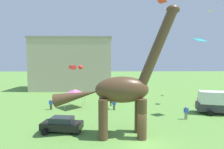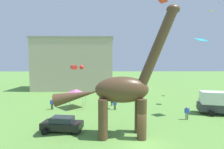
{
  "view_description": "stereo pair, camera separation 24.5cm",
  "coord_description": "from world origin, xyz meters",
  "px_view_note": "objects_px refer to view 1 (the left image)",
  "views": [
    {
      "loc": [
        -3.08,
        -15.06,
        7.37
      ],
      "look_at": [
        -2.64,
        3.05,
        6.06
      ],
      "focal_mm": 28.4,
      "sensor_mm": 36.0,
      "label": 1
    },
    {
      "loc": [
        -2.83,
        -15.07,
        7.37
      ],
      "look_at": [
        -2.64,
        3.05,
        6.06
      ],
      "focal_mm": 28.4,
      "sensor_mm": 36.0,
      "label": 2
    }
  ],
  "objects_px": {
    "festival_canopy_tent": "(75,92)",
    "kite_near_low": "(74,67)",
    "parked_sedan_left": "(62,124)",
    "person_vendor_side": "(199,100)",
    "person_far_spectator": "(51,103)",
    "kite_trailing": "(200,40)",
    "person_strolling_adult": "(186,111)",
    "kite_mid_center": "(162,1)",
    "dinosaur_sculpture": "(121,90)",
    "person_photographer": "(111,102)",
    "parked_box_truck": "(218,102)",
    "kite_far_left": "(210,11)",
    "person_near_flyer": "(114,104)"
  },
  "relations": [
    {
      "from": "festival_canopy_tent",
      "to": "kite_near_low",
      "type": "distance_m",
      "value": 6.57
    },
    {
      "from": "parked_sedan_left",
      "to": "person_vendor_side",
      "type": "bearing_deg",
      "value": 36.33
    },
    {
      "from": "person_far_spectator",
      "to": "kite_near_low",
      "type": "height_order",
      "value": "kite_near_low"
    },
    {
      "from": "kite_trailing",
      "to": "kite_near_low",
      "type": "height_order",
      "value": "kite_trailing"
    },
    {
      "from": "person_strolling_adult",
      "to": "person_vendor_side",
      "type": "relative_size",
      "value": 1.07
    },
    {
      "from": "kite_mid_center",
      "to": "person_far_spectator",
      "type": "bearing_deg",
      "value": 177.91
    },
    {
      "from": "dinosaur_sculpture",
      "to": "kite_trailing",
      "type": "height_order",
      "value": "dinosaur_sculpture"
    },
    {
      "from": "kite_near_low",
      "to": "kite_mid_center",
      "type": "relative_size",
      "value": 1.94
    },
    {
      "from": "person_photographer",
      "to": "kite_near_low",
      "type": "distance_m",
      "value": 9.87
    },
    {
      "from": "person_strolling_adult",
      "to": "festival_canopy_tent",
      "type": "relative_size",
      "value": 0.55
    },
    {
      "from": "parked_box_truck",
      "to": "person_vendor_side",
      "type": "relative_size",
      "value": 3.7
    },
    {
      "from": "parked_box_truck",
      "to": "person_photographer",
      "type": "distance_m",
      "value": 15.78
    },
    {
      "from": "person_far_spectator",
      "to": "kite_far_left",
      "type": "bearing_deg",
      "value": 71.26
    },
    {
      "from": "parked_sedan_left",
      "to": "parked_box_truck",
      "type": "xyz_separation_m",
      "value": [
        20.34,
        5.93,
        0.84
      ]
    },
    {
      "from": "kite_trailing",
      "to": "kite_near_low",
      "type": "xyz_separation_m",
      "value": [
        -18.5,
        10.04,
        -3.92
      ]
    },
    {
      "from": "dinosaur_sculpture",
      "to": "person_strolling_adult",
      "type": "bearing_deg",
      "value": 12.4
    },
    {
      "from": "dinosaur_sculpture",
      "to": "person_far_spectator",
      "type": "height_order",
      "value": "dinosaur_sculpture"
    },
    {
      "from": "parked_box_truck",
      "to": "festival_canopy_tent",
      "type": "height_order",
      "value": "parked_box_truck"
    },
    {
      "from": "parked_box_truck",
      "to": "person_far_spectator",
      "type": "distance_m",
      "value": 24.43
    },
    {
      "from": "parked_sedan_left",
      "to": "kite_trailing",
      "type": "distance_m",
      "value": 20.13
    },
    {
      "from": "parked_box_truck",
      "to": "kite_near_low",
      "type": "height_order",
      "value": "kite_near_low"
    },
    {
      "from": "kite_near_low",
      "to": "person_photographer",
      "type": "bearing_deg",
      "value": -32.51
    },
    {
      "from": "dinosaur_sculpture",
      "to": "parked_sedan_left",
      "type": "relative_size",
      "value": 2.9
    },
    {
      "from": "person_far_spectator",
      "to": "kite_far_left",
      "type": "height_order",
      "value": "kite_far_left"
    },
    {
      "from": "kite_far_left",
      "to": "kite_trailing",
      "type": "bearing_deg",
      "value": -123.23
    },
    {
      "from": "parked_sedan_left",
      "to": "person_vendor_side",
      "type": "relative_size",
      "value": 2.74
    },
    {
      "from": "parked_sedan_left",
      "to": "person_vendor_side",
      "type": "distance_m",
      "value": 22.77
    },
    {
      "from": "dinosaur_sculpture",
      "to": "person_near_flyer",
      "type": "distance_m",
      "value": 10.15
    },
    {
      "from": "person_strolling_adult",
      "to": "kite_far_left",
      "type": "relative_size",
      "value": 1.59
    },
    {
      "from": "person_near_flyer",
      "to": "person_strolling_adult",
      "type": "distance_m",
      "value": 10.19
    },
    {
      "from": "dinosaur_sculpture",
      "to": "kite_near_low",
      "type": "distance_m",
      "value": 17.95
    },
    {
      "from": "kite_far_left",
      "to": "person_strolling_adult",
      "type": "bearing_deg",
      "value": -126.66
    },
    {
      "from": "dinosaur_sculpture",
      "to": "person_vendor_side",
      "type": "relative_size",
      "value": 7.95
    },
    {
      "from": "person_strolling_adult",
      "to": "person_vendor_side",
      "type": "bearing_deg",
      "value": 86.67
    },
    {
      "from": "dinosaur_sculpture",
      "to": "person_far_spectator",
      "type": "relative_size",
      "value": 7.71
    },
    {
      "from": "parked_sedan_left",
      "to": "person_near_flyer",
      "type": "distance_m",
      "value": 10.15
    },
    {
      "from": "festival_canopy_tent",
      "to": "kite_mid_center",
      "type": "relative_size",
      "value": 2.01
    },
    {
      "from": "parked_box_truck",
      "to": "person_near_flyer",
      "type": "relative_size",
      "value": 3.88
    },
    {
      "from": "parked_box_truck",
      "to": "kite_far_left",
      "type": "height_order",
      "value": "kite_far_left"
    },
    {
      "from": "kite_trailing",
      "to": "kite_near_low",
      "type": "bearing_deg",
      "value": 151.52
    },
    {
      "from": "parked_sedan_left",
      "to": "kite_trailing",
      "type": "relative_size",
      "value": 2.33
    },
    {
      "from": "person_far_spectator",
      "to": "person_vendor_side",
      "type": "xyz_separation_m",
      "value": [
        24.05,
        1.95,
        -0.03
      ]
    },
    {
      "from": "person_near_flyer",
      "to": "kite_near_low",
      "type": "xyz_separation_m",
      "value": [
        -7.24,
        6.72,
        5.4
      ]
    },
    {
      "from": "parked_sedan_left",
      "to": "festival_canopy_tent",
      "type": "distance_m",
      "value": 9.95
    },
    {
      "from": "person_photographer",
      "to": "person_far_spectator",
      "type": "xyz_separation_m",
      "value": [
        -9.27,
        -2.03,
        0.38
      ]
    },
    {
      "from": "person_vendor_side",
      "to": "kite_near_low",
      "type": "distance_m",
      "value": 22.66
    },
    {
      "from": "kite_trailing",
      "to": "kite_near_low",
      "type": "distance_m",
      "value": 21.41
    },
    {
      "from": "kite_trailing",
      "to": "person_strolling_adult",
      "type": "bearing_deg",
      "value": -148.18
    },
    {
      "from": "kite_near_low",
      "to": "kite_mid_center",
      "type": "xyz_separation_m",
      "value": [
        14.26,
        -6.97,
        9.89
      ]
    },
    {
      "from": "kite_near_low",
      "to": "dinosaur_sculpture",
      "type": "bearing_deg",
      "value": -64.77
    }
  ]
}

